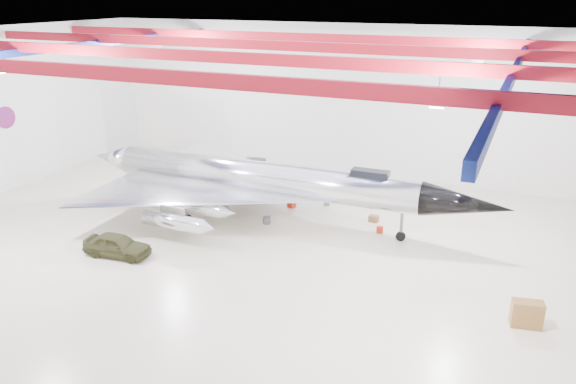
% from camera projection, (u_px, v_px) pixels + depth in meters
% --- Properties ---
extents(floor, '(40.00, 40.00, 0.00)m').
position_uv_depth(floor, '(255.00, 246.00, 30.54)').
color(floor, beige).
rests_on(floor, ground).
extents(wall_back, '(40.00, 0.00, 40.00)m').
position_uv_depth(wall_back, '(345.00, 100.00, 41.60)').
color(wall_back, silver).
rests_on(wall_back, floor).
extents(ceiling, '(40.00, 40.00, 0.00)m').
position_uv_depth(ceiling, '(250.00, 38.00, 26.84)').
color(ceiling, '#0A0F38').
rests_on(ceiling, wall_back).
extents(ceiling_structure, '(39.50, 29.50, 1.08)m').
position_uv_depth(ceiling_structure, '(250.00, 52.00, 27.06)').
color(ceiling_structure, maroon).
rests_on(ceiling_structure, ceiling).
extents(wall_roundel, '(0.10, 1.50, 1.50)m').
position_uv_depth(wall_roundel, '(6.00, 118.00, 38.18)').
color(wall_roundel, '#B21414').
rests_on(wall_roundel, wall_left).
extents(jet_aircraft, '(26.55, 15.48, 7.25)m').
position_uv_depth(jet_aircraft, '(260.00, 181.00, 33.57)').
color(jet_aircraft, silver).
rests_on(jet_aircraft, floor).
extents(jeep, '(3.72, 1.83, 1.22)m').
position_uv_depth(jeep, '(117.00, 245.00, 29.28)').
color(jeep, '#35341A').
rests_on(jeep, floor).
extents(desk, '(1.34, 0.85, 1.14)m').
position_uv_depth(desk, '(527.00, 314.00, 23.09)').
color(desk, brown).
rests_on(desk, floor).
extents(toolbox_red, '(0.55, 0.50, 0.32)m').
position_uv_depth(toolbox_red, '(292.00, 205.00, 36.06)').
color(toolbox_red, '#A72010').
rests_on(toolbox_red, floor).
extents(engine_drum, '(0.50, 0.50, 0.41)m').
position_uv_depth(engine_drum, '(267.00, 220.00, 33.50)').
color(engine_drum, '#59595B').
rests_on(engine_drum, floor).
extents(parts_bin, '(0.59, 0.49, 0.38)m').
position_uv_depth(parts_bin, '(374.00, 219.00, 33.80)').
color(parts_bin, olive).
rests_on(parts_bin, floor).
extents(crate_small, '(0.36, 0.30, 0.24)m').
position_uv_depth(crate_small, '(202.00, 194.00, 38.11)').
color(crate_small, '#59595B').
rests_on(crate_small, floor).
extents(tool_chest, '(0.52, 0.52, 0.36)m').
position_uv_depth(tool_chest, '(380.00, 230.00, 32.24)').
color(tool_chest, '#A72010').
rests_on(tool_chest, floor).
extents(spares_box, '(0.45, 0.45, 0.35)m').
position_uv_depth(spares_box, '(327.00, 203.00, 36.37)').
color(spares_box, '#59595B').
rests_on(spares_box, floor).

